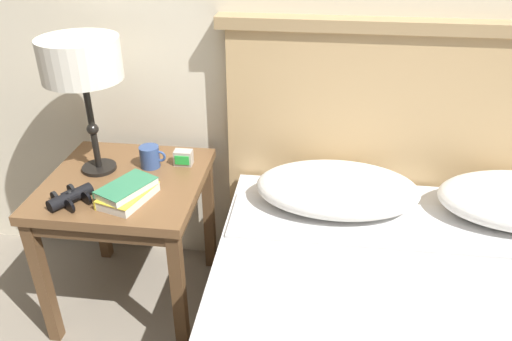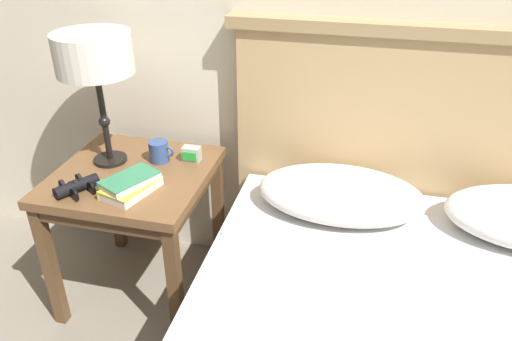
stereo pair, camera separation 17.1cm
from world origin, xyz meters
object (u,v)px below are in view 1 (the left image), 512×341
(binoculars_pair, at_px, (71,197))
(coffee_mug, at_px, (150,157))
(table_lamp, at_px, (81,63))
(book_stacked_on_top, at_px, (126,187))
(alarm_clock, at_px, (183,158))
(book_on_nightstand, at_px, (128,195))
(nightstand, at_px, (127,197))

(binoculars_pair, height_order, coffee_mug, coffee_mug)
(table_lamp, relative_size, book_stacked_on_top, 2.21)
(alarm_clock, bearing_deg, table_lamp, -165.97)
(book_on_nightstand, distance_m, coffee_mug, 0.24)
(table_lamp, relative_size, binoculars_pair, 3.23)
(coffee_mug, distance_m, alarm_clock, 0.13)
(coffee_mug, bearing_deg, alarm_clock, 14.48)
(nightstand, distance_m, book_stacked_on_top, 0.19)
(book_on_nightstand, relative_size, alarm_clock, 3.32)
(book_stacked_on_top, bearing_deg, table_lamp, 133.54)
(binoculars_pair, distance_m, alarm_clock, 0.45)
(book_on_nightstand, height_order, alarm_clock, alarm_clock)
(table_lamp, xyz_separation_m, alarm_clock, (0.31, 0.08, -0.39))
(alarm_clock, bearing_deg, binoculars_pair, -134.56)
(book_stacked_on_top, relative_size, binoculars_pair, 1.46)
(book_on_nightstand, bearing_deg, book_stacked_on_top, 127.58)
(book_stacked_on_top, bearing_deg, binoculars_pair, -165.10)
(book_stacked_on_top, height_order, coffee_mug, coffee_mug)
(table_lamp, height_order, book_stacked_on_top, table_lamp)
(table_lamp, bearing_deg, nightstand, -26.80)
(book_stacked_on_top, bearing_deg, alarm_clock, 64.10)
(nightstand, xyz_separation_m, binoculars_pair, (-0.12, -0.18, 0.10))
(nightstand, relative_size, alarm_clock, 8.40)
(nightstand, distance_m, alarm_clock, 0.26)
(book_on_nightstand, xyz_separation_m, binoculars_pair, (-0.19, -0.04, 0.01))
(table_lamp, distance_m, binoculars_pair, 0.47)
(table_lamp, distance_m, book_stacked_on_top, 0.46)
(nightstand, height_order, table_lamp, table_lamp)
(table_lamp, xyz_separation_m, book_on_nightstand, (0.19, -0.20, -0.40))
(nightstand, distance_m, table_lamp, 0.52)
(book_on_nightstand, bearing_deg, coffee_mug, 88.67)
(nightstand, xyz_separation_m, coffee_mug, (0.07, 0.11, 0.12))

